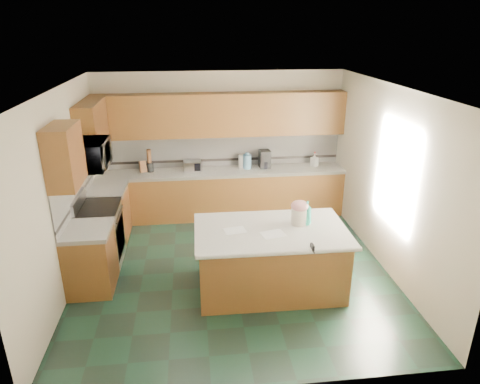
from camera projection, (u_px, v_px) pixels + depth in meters
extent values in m
plane|color=black|center=(233.00, 269.00, 6.51)|extent=(4.60, 4.60, 0.00)
plane|color=white|center=(232.00, 89.00, 5.52)|extent=(4.60, 4.60, 0.00)
cube|color=beige|center=(220.00, 144.00, 8.16)|extent=(4.60, 0.04, 2.70)
cube|color=beige|center=(258.00, 276.00, 3.87)|extent=(4.60, 0.04, 2.70)
cube|color=beige|center=(61.00, 193.00, 5.76)|extent=(0.04, 4.60, 2.70)
cube|color=beige|center=(390.00, 180.00, 6.26)|extent=(0.04, 4.60, 2.70)
cube|color=#422312|center=(222.00, 194.00, 8.20)|extent=(4.60, 0.60, 0.86)
cube|color=white|center=(222.00, 172.00, 8.03)|extent=(4.60, 0.64, 0.06)
cube|color=#422312|center=(220.00, 115.00, 7.77)|extent=(4.60, 0.33, 0.78)
cube|color=silver|center=(221.00, 150.00, 8.17)|extent=(4.60, 0.02, 0.63)
cube|color=black|center=(221.00, 160.00, 8.23)|extent=(4.60, 0.01, 0.05)
cube|color=#422312|center=(109.00, 215.00, 7.33)|extent=(0.60, 0.82, 0.86)
cube|color=white|center=(106.00, 190.00, 7.16)|extent=(0.64, 0.82, 0.06)
cube|color=#422312|center=(91.00, 260.00, 5.91)|extent=(0.60, 0.72, 0.86)
cube|color=white|center=(86.00, 231.00, 5.74)|extent=(0.64, 0.72, 0.06)
cube|color=silver|center=(75.00, 187.00, 6.32)|extent=(0.02, 2.30, 0.63)
cube|color=black|center=(77.00, 199.00, 6.39)|extent=(0.01, 2.30, 0.05)
cube|color=#422312|center=(92.00, 126.00, 6.88)|extent=(0.33, 1.09, 0.78)
cube|color=#422312|center=(64.00, 156.00, 5.34)|extent=(0.33, 0.72, 0.78)
cube|color=#B7B7BC|center=(101.00, 235.00, 6.59)|extent=(0.60, 0.76, 0.88)
cube|color=black|center=(120.00, 237.00, 6.64)|extent=(0.02, 0.68, 0.55)
cube|color=black|center=(97.00, 208.00, 6.42)|extent=(0.62, 0.78, 0.04)
cylinder|color=#B7B7BC|center=(120.00, 214.00, 6.50)|extent=(0.02, 0.66, 0.02)
cube|color=#B7B7BC|center=(78.00, 201.00, 6.35)|extent=(0.06, 0.76, 0.18)
imported|color=#B7B7BC|center=(90.00, 155.00, 6.12)|extent=(0.50, 0.73, 0.41)
cube|color=#422312|center=(270.00, 261.00, 5.91)|extent=(1.96, 1.14, 0.86)
cube|color=white|center=(271.00, 231.00, 5.74)|extent=(2.06, 1.24, 0.06)
cylinder|color=white|center=(280.00, 253.00, 5.18)|extent=(2.04, 0.09, 0.06)
cylinder|color=white|center=(299.00, 216.00, 5.83)|extent=(0.27, 0.27, 0.23)
ellipsoid|color=#CF8688|center=(300.00, 206.00, 5.78)|extent=(0.24, 0.24, 0.15)
cylinder|color=tan|center=(300.00, 203.00, 5.76)|extent=(0.08, 0.03, 0.03)
sphere|color=tan|center=(297.00, 203.00, 5.75)|extent=(0.04, 0.04, 0.04)
sphere|color=tan|center=(303.00, 202.00, 5.76)|extent=(0.04, 0.04, 0.04)
imported|color=#1E8E79|center=(307.00, 213.00, 5.80)|extent=(0.17, 0.17, 0.34)
cube|color=white|center=(273.00, 234.00, 5.58)|extent=(0.35, 0.29, 0.00)
cube|color=white|center=(235.00, 230.00, 5.68)|extent=(0.31, 0.25, 0.00)
cube|color=black|center=(312.00, 248.00, 5.22)|extent=(0.03, 0.10, 0.09)
cylinder|color=black|center=(313.00, 252.00, 5.18)|extent=(0.02, 0.07, 0.02)
cube|color=#472814|center=(143.00, 167.00, 7.87)|extent=(0.17, 0.19, 0.23)
cylinder|color=black|center=(150.00, 167.00, 7.92)|extent=(0.14, 0.14, 0.17)
cylinder|color=#472814|center=(149.00, 156.00, 7.84)|extent=(0.08, 0.08, 0.25)
cube|color=#B7B7BC|center=(193.00, 166.00, 7.97)|extent=(0.33, 0.23, 0.19)
cube|color=black|center=(193.00, 167.00, 7.88)|extent=(0.29, 0.01, 0.15)
cylinder|color=white|center=(242.00, 161.00, 8.10)|extent=(0.11, 0.11, 0.26)
cylinder|color=#B7B7BC|center=(242.00, 167.00, 8.15)|extent=(0.17, 0.17, 0.01)
cylinder|color=#68A3CA|center=(247.00, 162.00, 8.08)|extent=(0.16, 0.16, 0.27)
cylinder|color=#68A3CA|center=(247.00, 154.00, 8.02)|extent=(0.08, 0.08, 0.04)
cube|color=black|center=(265.00, 159.00, 8.12)|extent=(0.22, 0.23, 0.34)
cylinder|color=black|center=(265.00, 165.00, 8.11)|extent=(0.14, 0.14, 0.14)
imported|color=white|center=(314.00, 160.00, 8.21)|extent=(0.16, 0.16, 0.25)
cylinder|color=red|center=(315.00, 153.00, 8.16)|extent=(0.02, 0.02, 0.03)
cube|color=white|center=(395.00, 175.00, 6.02)|extent=(0.02, 1.40, 1.10)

